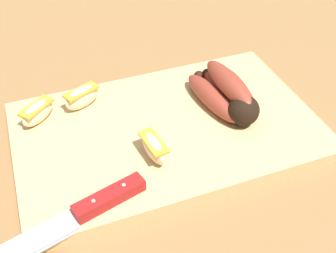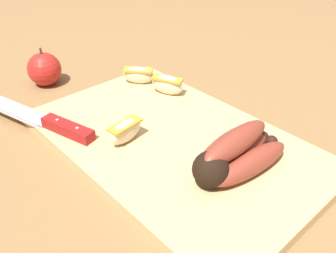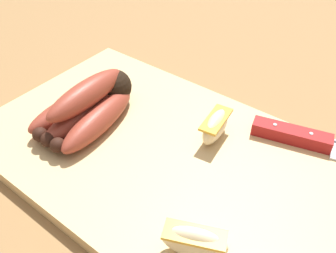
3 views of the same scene
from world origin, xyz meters
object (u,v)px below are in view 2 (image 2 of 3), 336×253
(banana_bunch, at_px, (234,154))
(apple_wedge_far, at_px, (126,131))
(apple_wedge_near, at_px, (167,84))
(chefs_knife, at_px, (47,121))
(apple_wedge_middle, at_px, (138,75))
(whole_apple, at_px, (44,69))

(banana_bunch, relative_size, apple_wedge_far, 2.46)
(banana_bunch, height_order, apple_wedge_near, banana_bunch)
(chefs_knife, xyz_separation_m, apple_wedge_near, (0.06, 0.22, 0.01))
(apple_wedge_middle, distance_m, whole_apple, 0.20)
(chefs_knife, bearing_deg, whole_apple, 154.17)
(banana_bunch, xyz_separation_m, apple_wedge_near, (-0.23, 0.08, -0.00))
(whole_apple, bearing_deg, apple_wedge_near, 30.16)
(banana_bunch, relative_size, apple_wedge_near, 2.36)
(whole_apple, bearing_deg, apple_wedge_far, -3.21)
(banana_bunch, distance_m, apple_wedge_near, 0.24)
(apple_wedge_middle, relative_size, whole_apple, 0.77)
(chefs_knife, xyz_separation_m, apple_wedge_middle, (-0.02, 0.21, 0.01))
(banana_bunch, bearing_deg, chefs_knife, -153.34)
(apple_wedge_middle, relative_size, apple_wedge_far, 0.98)
(apple_wedge_near, distance_m, whole_apple, 0.27)
(chefs_knife, height_order, whole_apple, whole_apple)
(chefs_knife, distance_m, apple_wedge_far, 0.15)
(banana_bunch, bearing_deg, whole_apple, -173.16)
(chefs_knife, xyz_separation_m, apple_wedge_far, (0.13, 0.07, 0.01))
(chefs_knife, height_order, apple_wedge_near, apple_wedge_near)
(whole_apple, bearing_deg, apple_wedge_middle, 37.77)
(apple_wedge_middle, bearing_deg, whole_apple, -142.23)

